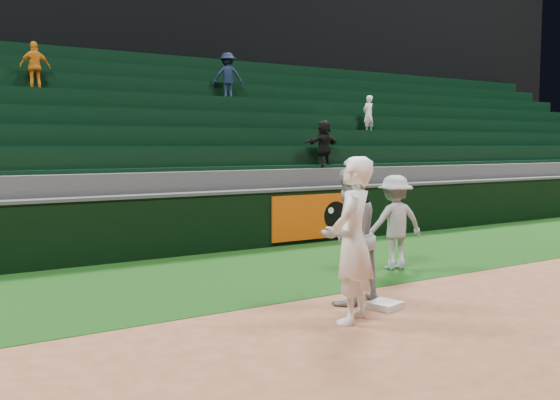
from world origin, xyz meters
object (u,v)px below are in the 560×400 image
object	(u,v)px
base_coach	(395,222)
first_baseman	(353,240)
first_base	(385,305)
baserunner	(349,236)

from	to	relation	value
base_coach	first_baseman	bearing A→B (deg)	51.81
base_coach	first_base	bearing A→B (deg)	57.81
first_baseman	baserunner	bearing A→B (deg)	-159.57
first_base	baserunner	world-z (taller)	baserunner
first_baseman	baserunner	size ratio (longest dim) A/B	1.08
first_base	first_baseman	size ratio (longest dim) A/B	0.19
baserunner	base_coach	world-z (taller)	baserunner
first_base	base_coach	xyz separation A→B (m)	(1.94, 1.91, 0.80)
first_baseman	baserunner	distance (m)	0.91
baserunner	base_coach	bearing A→B (deg)	-150.27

